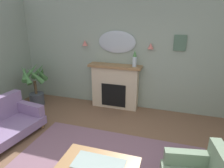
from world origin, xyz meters
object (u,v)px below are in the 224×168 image
Objects in this scene: mantel_vase_centre at (135,58)px; wall_sconce_right at (151,46)px; coffee_table at (99,167)px; fireplace at (115,87)px; potted_plant_tall_palm at (35,84)px; framed_picture at (180,43)px; wall_sconce_left at (85,43)px; wall_mirror at (117,42)px.

mantel_vase_centre is 2.91× the size of wall_sconce_right.
mantel_vase_centre reaches higher than coffee_table.
potted_plant_tall_palm is at bearing -165.77° from fireplace.
coffee_table is (-0.30, -2.74, -1.28)m from wall_sconce_right.
framed_picture is at bearing 5.77° from fireplace.
mantel_vase_centre is at bearing -3.24° from fireplace.
fireplace is 1.38m from wall_sconce_left.
potted_plant_tall_palm is (-2.57, -0.50, -0.75)m from mantel_vase_centre.
wall_sconce_right is at bearing 11.92° from potted_plant_tall_palm.
framed_picture is (1.00, 0.18, 0.39)m from mantel_vase_centre.
framed_picture is (1.50, 0.01, 0.04)m from wall_mirror.
wall_mirror is 2.43m from potted_plant_tall_palm.
wall_mirror is 1.50m from framed_picture.
fireplace is at bearing -173.84° from wall_sconce_right.
potted_plant_tall_palm is (-2.07, -0.52, 0.05)m from fireplace.
potted_plant_tall_palm is at bearing -162.14° from wall_mirror.
mantel_vase_centre is 0.42× the size of wall_mirror.
wall_sconce_left reaches higher than potted_plant_tall_palm.
coffee_table is (0.55, -2.65, -0.19)m from fireplace.
coffee_table is (0.05, -2.62, -0.98)m from mantel_vase_centre.
wall_mirror is 0.85m from wall_sconce_right.
mantel_vase_centre is 0.47m from wall_sconce_right.
fireplace reaches higher than coffee_table.
wall_sconce_right is 0.39× the size of framed_picture.
wall_sconce_right is (0.35, 0.12, 0.30)m from mantel_vase_centre.
wall_sconce_left is (-0.85, 0.09, 1.09)m from fireplace.
mantel_vase_centre is 0.63m from wall_mirror.
coffee_table is at bearing -88.83° from mantel_vase_centre.
coffee_table is (1.40, -2.74, -1.28)m from wall_sconce_left.
framed_picture reaches higher than wall_sconce_right.
wall_sconce_right is at bearing -3.37° from wall_mirror.
framed_picture is 0.33× the size of coffee_table.
wall_sconce_right is at bearing -174.73° from framed_picture.
mantel_vase_centre is 2.72m from potted_plant_tall_palm.
framed_picture is at bearing 1.46° from wall_sconce_left.
wall_sconce_left is at bearing 26.85° from potted_plant_tall_palm.
wall_sconce_left is 0.39× the size of framed_picture.
wall_sconce_left is 0.13× the size of coffee_table.
mantel_vase_centre reaches higher than fireplace.
potted_plant_tall_palm is (-2.62, 2.13, 0.23)m from coffee_table.
fireplace is 2.71m from coffee_table.
wall_mirror is 0.85m from wall_sconce_left.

